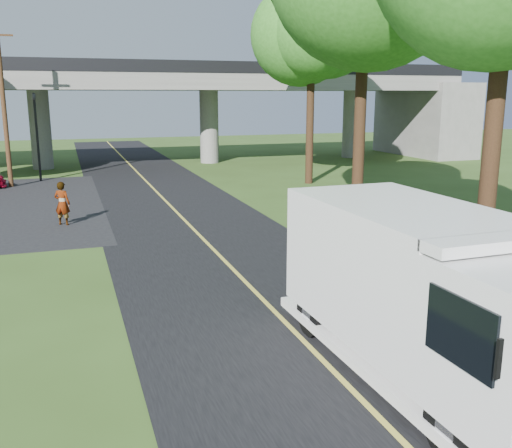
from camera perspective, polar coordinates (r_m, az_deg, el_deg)
name	(u,v)px	position (r m, az deg, el deg)	size (l,w,h in m)	color
ground	(299,337)	(12.54, 4.29, -11.21)	(120.00, 120.00, 0.00)	#334C1B
road	(196,233)	(21.63, -5.98, -0.86)	(7.00, 90.00, 0.02)	black
lane_line	(196,232)	(21.63, -5.98, -0.81)	(0.12, 90.00, 0.01)	gold
overpass	(127,102)	(42.78, -12.74, 11.79)	(54.00, 10.00, 7.30)	slate
traffic_signal	(36,127)	(36.62, -21.10, 9.01)	(0.18, 0.22, 5.20)	black
utility_pole	(4,104)	(34.67, -23.93, 10.92)	(1.60, 0.26, 9.00)	#472D19
tree_right_far	(316,35)	(33.47, 6.06, 18.25)	(5.77, 5.67, 10.99)	#382314
step_van	(427,290)	(10.74, 16.73, -6.34)	(2.85, 7.40, 3.08)	white
pedestrian	(62,203)	(23.88, -18.81, 1.95)	(0.64, 0.42, 1.76)	gray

